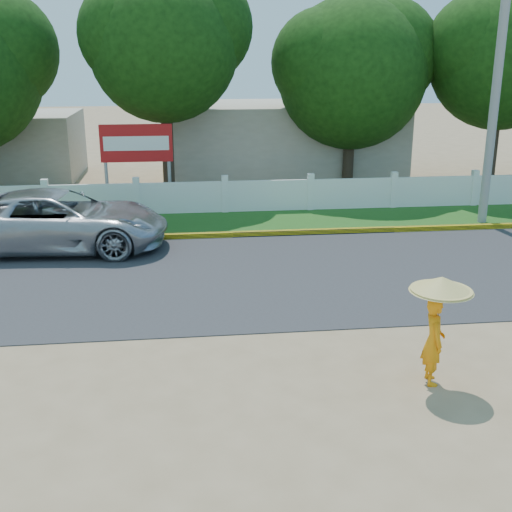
# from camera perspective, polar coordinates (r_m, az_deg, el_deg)

# --- Properties ---
(ground) EXTENTS (120.00, 120.00, 0.00)m
(ground) POSITION_cam_1_polar(r_m,az_deg,el_deg) (11.83, 1.15, -8.94)
(ground) COLOR #9E8460
(ground) RESTS_ON ground
(road) EXTENTS (60.00, 7.00, 0.02)m
(road) POSITION_cam_1_polar(r_m,az_deg,el_deg) (15.95, -1.05, -1.73)
(road) COLOR #38383A
(road) RESTS_ON ground
(grass_verge) EXTENTS (60.00, 3.50, 0.03)m
(grass_verge) POSITION_cam_1_polar(r_m,az_deg,el_deg) (20.96, -2.48, 2.99)
(grass_verge) COLOR #2D601E
(grass_verge) RESTS_ON ground
(curb) EXTENTS (40.00, 0.18, 0.16)m
(curb) POSITION_cam_1_polar(r_m,az_deg,el_deg) (19.30, -2.10, 1.92)
(curb) COLOR yellow
(curb) RESTS_ON ground
(fence) EXTENTS (40.00, 0.10, 1.10)m
(fence) POSITION_cam_1_polar(r_m,az_deg,el_deg) (22.24, -2.78, 5.26)
(fence) COLOR silver
(fence) RESTS_ON ground
(building_near) EXTENTS (10.00, 6.00, 3.20)m
(building_near) POSITION_cam_1_polar(r_m,az_deg,el_deg) (29.07, 2.23, 10.27)
(building_near) COLOR #B7AD99
(building_near) RESTS_ON ground
(utility_pole) EXTENTS (0.28, 0.28, 8.19)m
(utility_pole) POSITION_cam_1_polar(r_m,az_deg,el_deg) (21.65, 20.52, 13.35)
(utility_pole) COLOR gray
(utility_pole) RESTS_ON ground
(vehicle) EXTENTS (6.18, 3.16, 1.67)m
(vehicle) POSITION_cam_1_polar(r_m,az_deg,el_deg) (18.72, -17.12, 3.04)
(vehicle) COLOR #AAACB2
(vehicle) RESTS_ON ground
(monk_with_parasol) EXTENTS (1.03, 1.03, 1.87)m
(monk_with_parasol) POSITION_cam_1_polar(r_m,az_deg,el_deg) (10.88, 15.82, -5.03)
(monk_with_parasol) COLOR orange
(monk_with_parasol) RESTS_ON ground
(billboard) EXTENTS (2.50, 0.13, 2.95)m
(billboard) POSITION_cam_1_polar(r_m,az_deg,el_deg) (23.05, -10.57, 9.44)
(billboard) COLOR gray
(billboard) RESTS_ON ground
(tree_row) EXTENTS (34.68, 7.37, 8.70)m
(tree_row) POSITION_cam_1_polar(r_m,az_deg,el_deg) (25.01, 2.59, 16.83)
(tree_row) COLOR #473828
(tree_row) RESTS_ON ground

